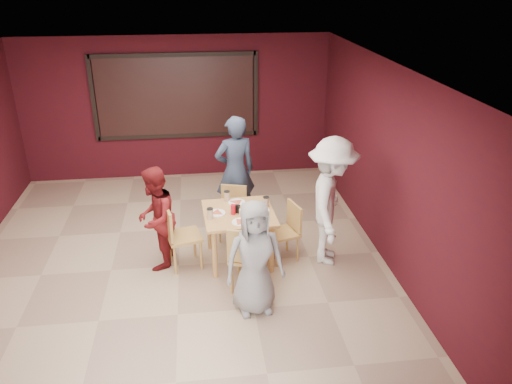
{
  "coord_description": "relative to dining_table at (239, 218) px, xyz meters",
  "views": [
    {
      "loc": [
        0.34,
        -6.22,
        3.96
      ],
      "look_at": [
        1.13,
        0.06,
        1.08
      ],
      "focal_mm": 35.0,
      "sensor_mm": 36.0,
      "label": 1
    }
  ],
  "objects": [
    {
      "name": "diner_back",
      "position": [
        0.06,
        1.22,
        0.24
      ],
      "size": [
        0.75,
        0.58,
        1.84
      ],
      "primitive_type": "imported",
      "rotation": [
        0.0,
        0.0,
        3.37
      ],
      "color": "#324159",
      "rests_on": "floor"
    },
    {
      "name": "diner_right",
      "position": [
        1.29,
        -0.15,
        0.25
      ],
      "size": [
        1.03,
        1.37,
        1.88
      ],
      "primitive_type": "imported",
      "rotation": [
        0.0,
        0.0,
        1.26
      ],
      "color": "white",
      "rests_on": "floor"
    },
    {
      "name": "diner_front",
      "position": [
        0.08,
        -1.17,
        0.06
      ],
      "size": [
        0.78,
        0.55,
        1.49
      ],
      "primitive_type": "imported",
      "rotation": [
        0.0,
        0.0,
        0.11
      ],
      "color": "gray",
      "rests_on": "floor"
    },
    {
      "name": "window_blinds",
      "position": [
        -0.89,
        3.39,
        0.96
      ],
      "size": [
        3.0,
        0.02,
        1.5
      ],
      "primitive_type": "cube",
      "color": "black"
    },
    {
      "name": "chair_right",
      "position": [
        0.7,
        -0.02,
        -0.2
      ],
      "size": [
        0.52,
        0.52,
        0.86
      ],
      "color": "tan",
      "rests_on": "floor"
    },
    {
      "name": "dining_table",
      "position": [
        0.0,
        0.0,
        0.0
      ],
      "size": [
        1.04,
        1.04,
        0.93
      ],
      "color": "#D5AE57",
      "rests_on": "floor"
    },
    {
      "name": "diner_left",
      "position": [
        -1.16,
        0.02,
        0.06
      ],
      "size": [
        0.71,
        0.83,
        1.49
      ],
      "primitive_type": "imported",
      "rotation": [
        0.0,
        0.0,
        -1.79
      ],
      "color": "maroon",
      "rests_on": "floor"
    },
    {
      "name": "chair_front",
      "position": [
        0.03,
        -0.78,
        -0.14
      ],
      "size": [
        0.59,
        0.59,
        0.96
      ],
      "color": "tan",
      "rests_on": "floor"
    },
    {
      "name": "chair_back",
      "position": [
        -0.03,
        0.72,
        -0.21
      ],
      "size": [
        0.5,
        0.5,
        0.84
      ],
      "color": "tan",
      "rests_on": "floor"
    },
    {
      "name": "floor",
      "position": [
        -0.89,
        -0.06,
        -0.69
      ],
      "size": [
        7.0,
        7.0,
        0.0
      ],
      "primitive_type": "plane",
      "color": "tan",
      "rests_on": "ground"
    },
    {
      "name": "chair_left",
      "position": [
        -0.86,
        -0.07,
        -0.15
      ],
      "size": [
        0.55,
        0.55,
        0.95
      ],
      "color": "tan",
      "rests_on": "floor"
    }
  ]
}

